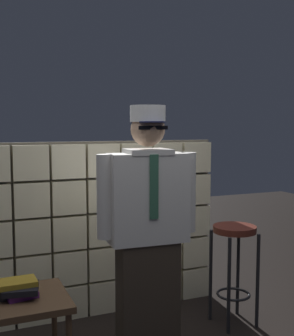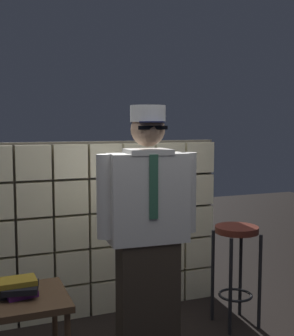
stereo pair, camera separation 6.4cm
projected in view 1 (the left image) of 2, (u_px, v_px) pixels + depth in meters
name	position (u px, v px, depth m)	size (l,w,h in m)	color
glass_block_wall	(103.00, 229.00, 3.67)	(2.06, 0.10, 1.48)	beige
standing_person	(148.00, 231.00, 2.87)	(0.68, 0.30, 1.71)	#382D23
bar_stool	(234.00, 251.00, 3.46)	(0.34, 0.34, 0.80)	#592319
side_table	(24.00, 310.00, 2.62)	(0.52, 0.52, 0.56)	#513823
book_stack	(20.00, 288.00, 2.61)	(0.25, 0.22, 0.10)	#591E66
coffee_mug	(4.00, 291.00, 2.58)	(0.13, 0.08, 0.09)	black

